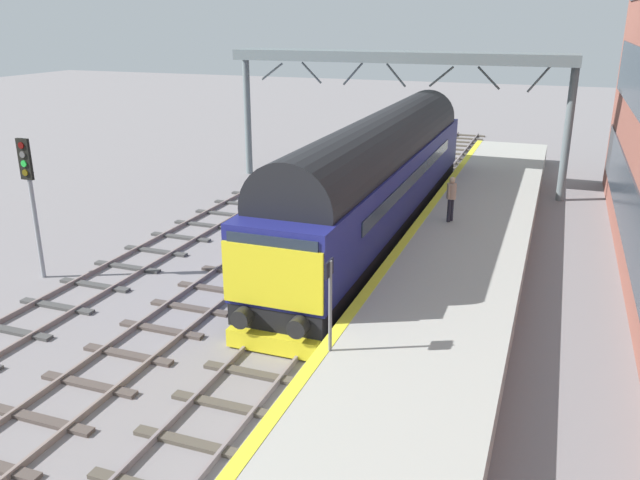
{
  "coord_description": "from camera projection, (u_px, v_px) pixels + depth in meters",
  "views": [
    {
      "loc": [
        6.1,
        -17.51,
        7.95
      ],
      "look_at": [
        0.2,
        -1.56,
        2.1
      ],
      "focal_mm": 36.2,
      "sensor_mm": 36.0,
      "label": 1
    }
  ],
  "objects": [
    {
      "name": "signal_post_near",
      "position": [
        30.0,
        189.0,
        19.94
      ],
      "size": [
        0.44,
        0.22,
        4.53
      ],
      "color": "gray",
      "rests_on": "ground"
    },
    {
      "name": "track_adjacent_far_west",
      "position": [
        142.0,
        258.0,
        22.39
      ],
      "size": [
        2.5,
        60.0,
        0.15
      ],
      "color": "gray",
      "rests_on": "ground"
    },
    {
      "name": "overhead_footbridge",
      "position": [
        397.0,
        63.0,
        30.46
      ],
      "size": [
        16.29,
        2.0,
        6.5
      ],
      "color": "slate",
      "rests_on": "ground"
    },
    {
      "name": "waiting_passenger",
      "position": [
        451.0,
        195.0,
        23.01
      ],
      "size": [
        0.44,
        0.48,
        1.64
      ],
      "rotation": [
        0.0,
        0.0,
        1.22
      ],
      "color": "#282733",
      "rests_on": "station_platform"
    },
    {
      "name": "platform_number_sign",
      "position": [
        330.0,
        292.0,
        13.8
      ],
      "size": [
        0.1,
        0.44,
        2.11
      ],
      "color": "slate",
      "rests_on": "station_platform"
    },
    {
      "name": "diesel_locomotive",
      "position": [
        379.0,
        173.0,
        24.06
      ],
      "size": [
        2.74,
        19.89,
        4.68
      ],
      "color": "black",
      "rests_on": "ground"
    },
    {
      "name": "station_platform",
      "position": [
        448.0,
        289.0,
        18.77
      ],
      "size": [
        4.0,
        44.0,
        1.01
      ],
      "color": "#A6A79F",
      "rests_on": "ground"
    },
    {
      "name": "ground_plane",
      "position": [
        331.0,
        288.0,
        20.12
      ],
      "size": [
        140.0,
        140.0,
        0.0
      ],
      "primitive_type": "plane",
      "color": "gray",
      "rests_on": "ground"
    },
    {
      "name": "track_main",
      "position": [
        331.0,
        286.0,
        20.1
      ],
      "size": [
        2.5,
        60.0,
        0.15
      ],
      "color": "gray",
      "rests_on": "ground"
    },
    {
      "name": "track_adjacent_west",
      "position": [
        237.0,
        272.0,
        21.18
      ],
      "size": [
        2.5,
        60.0,
        0.15
      ],
      "color": "gray",
      "rests_on": "ground"
    }
  ]
}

